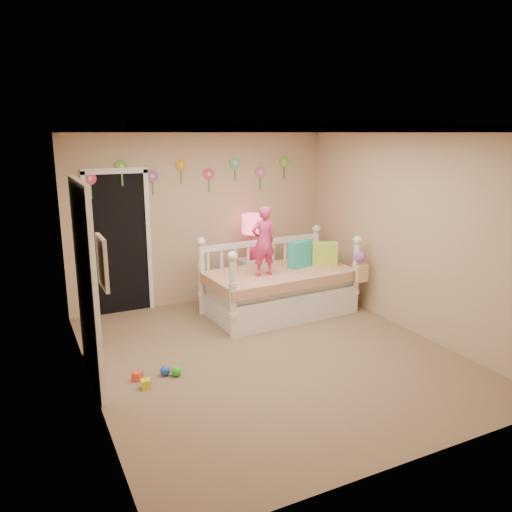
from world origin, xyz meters
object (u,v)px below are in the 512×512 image
table_lamp (252,229)px  nightstand (252,279)px  daybed (279,275)px  child (263,241)px

table_lamp → nightstand: bearing=63.4°
daybed → table_lamp: table_lamp is taller
daybed → nightstand: bearing=93.3°
daybed → nightstand: 0.76m
nightstand → table_lamp: 0.79m
child → nightstand: (0.23, 0.83, -0.78)m
child → table_lamp: size_ratio=1.37×
child → table_lamp: bearing=-106.9°
daybed → child: 0.63m
child → nightstand: child is taller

